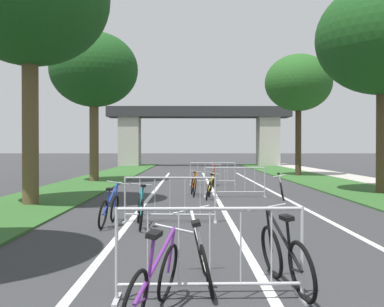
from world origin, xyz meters
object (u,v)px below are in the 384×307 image
object	(u,v)px
tree_left_pine_near	(94,70)
bicycle_red_2	(214,178)
tree_right_oak_near	(298,83)
bicycle_black_4	(285,258)
bicycle_white_0	(202,256)
bicycle_orange_7	(194,185)
crowd_barrier_nearest	(210,254)
bicycle_purple_3	(154,283)
crowd_barrier_third	(235,182)
bicycle_silver_6	(281,189)
bicycle_yellow_1	(210,188)
tree_right_maple_mid	(383,39)
bicycle_blue_8	(109,209)
crowd_barrier_fourth	(213,174)
bicycle_teal_5	(140,209)
crowd_barrier_second	(170,200)

from	to	relation	value
tree_left_pine_near	bicycle_red_2	size ratio (longest dim) A/B	4.49
tree_right_oak_near	bicycle_black_4	xyz separation A→B (m)	(-5.53, -22.36, -5.30)
bicycle_white_0	bicycle_orange_7	distance (m)	10.66
crowd_barrier_nearest	bicycle_purple_3	bearing A→B (deg)	-135.50
crowd_barrier_third	bicycle_silver_6	distance (m)	1.62
crowd_barrier_third	bicycle_red_2	xyz separation A→B (m)	(-0.48, 4.80, -0.14)
bicycle_yellow_1	bicycle_red_2	size ratio (longest dim) A/B	0.98
bicycle_red_2	bicycle_black_4	xyz separation A→B (m)	(0.04, -15.23, 0.01)
tree_right_maple_mid	bicycle_black_4	bearing A→B (deg)	-117.88
bicycle_red_2	bicycle_black_4	bearing A→B (deg)	-88.32
bicycle_purple_3	bicycle_blue_8	xyz separation A→B (m)	(-1.42, 5.58, -0.02)
crowd_barrier_nearest	bicycle_yellow_1	bearing A→B (deg)	87.38
crowd_barrier_fourth	bicycle_purple_3	distance (m)	16.82
bicycle_red_2	bicycle_teal_5	distance (m)	11.01
bicycle_purple_3	bicycle_white_0	bearing A→B (deg)	79.15
tree_right_maple_mid	bicycle_orange_7	size ratio (longest dim) A/B	4.65
crowd_barrier_third	bicycle_purple_3	world-z (taller)	crowd_barrier_third
crowd_barrier_fourth	crowd_barrier_nearest	bearing A→B (deg)	-93.10
bicycle_red_2	bicycle_silver_6	bearing A→B (deg)	-68.11
bicycle_teal_5	tree_right_oak_near	bearing A→B (deg)	58.18
tree_right_oak_near	bicycle_blue_8	size ratio (longest dim) A/B	4.53
crowd_barrier_nearest	tree_left_pine_near	bearing A→B (deg)	105.66
bicycle_teal_5	bicycle_purple_3	bearing A→B (deg)	-90.95
crowd_barrier_fourth	bicycle_red_2	bearing A→B (deg)	-88.87
tree_left_pine_near	bicycle_blue_8	size ratio (longest dim) A/B	4.62
tree_right_maple_mid	bicycle_red_2	world-z (taller)	tree_right_maple_mid
bicycle_black_4	crowd_barrier_third	bearing A→B (deg)	78.10
crowd_barrier_third	bicycle_purple_3	distance (m)	11.53
tree_left_pine_near	bicycle_white_0	size ratio (longest dim) A/B	4.41
bicycle_orange_7	tree_right_oak_near	bearing A→B (deg)	-123.48
bicycle_orange_7	crowd_barrier_second	bearing A→B (deg)	80.23
bicycle_red_2	bicycle_silver_6	distance (m)	5.73
tree_left_pine_near	tree_right_oak_near	distance (m)	12.42
tree_left_pine_near	crowd_barrier_third	distance (m)	11.01
bicycle_purple_3	bicycle_teal_5	world-z (taller)	bicycle_teal_5
bicycle_white_0	bicycle_yellow_1	xyz separation A→B (m)	(0.54, 9.70, 0.01)
crowd_barrier_fourth	bicycle_orange_7	bearing A→B (deg)	-100.84
tree_right_oak_near	crowd_barrier_fourth	world-z (taller)	tree_right_oak_near
crowd_barrier_nearest	bicycle_red_2	size ratio (longest dim) A/B	1.28
bicycle_white_0	bicycle_silver_6	world-z (taller)	bicycle_white_0
crowd_barrier_fourth	bicycle_black_4	distance (m)	15.83
crowd_barrier_third	bicycle_black_4	bearing A→B (deg)	-92.45
crowd_barrier_third	bicycle_orange_7	xyz separation A→B (m)	(-1.44, 0.46, -0.14)
crowd_barrier_fourth	bicycle_purple_3	bearing A→B (deg)	-94.99
bicycle_black_4	bicycle_orange_7	xyz separation A→B (m)	(-0.99, 10.89, -0.00)
tree_right_oak_near	bicycle_orange_7	xyz separation A→B (m)	(-6.52, -11.47, -5.30)
bicycle_blue_8	crowd_barrier_third	bearing A→B (deg)	64.04
bicycle_orange_7	crowd_barrier_third	bearing A→B (deg)	158.42
bicycle_yellow_1	tree_right_maple_mid	bearing A→B (deg)	21.10
bicycle_yellow_1	bicycle_orange_7	size ratio (longest dim) A/B	0.97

